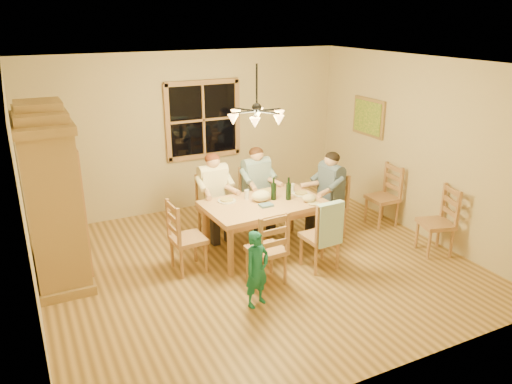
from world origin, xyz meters
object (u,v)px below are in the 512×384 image
chair_end_left (189,249)px  adult_plaid_man (257,178)px  adult_woman (213,185)px  dining_table (264,209)px  adult_slate_man (330,184)px  armoire (53,201)px  chair_near_right (319,247)px  chair_far_left (214,219)px  chair_spare_back (382,207)px  chair_end_right (328,217)px  chair_far_right (257,210)px  wine_bottle_a (274,189)px  child (257,269)px  wine_bottle_b (289,189)px  chandelier (257,115)px  chair_near_left (266,261)px  chair_spare_front (435,233)px

chair_end_left → adult_plaid_man: bearing=118.0°
chair_end_left → adult_woman: adult_woman is taller
chair_end_left → dining_table: bearing=90.0°
adult_woman → adult_slate_man: 1.76m
armoire → chair_near_right: size_ratio=2.32×
chair_far_left → chair_spare_back: bearing=161.4°
chair_end_left → chair_spare_back: (3.32, 0.08, 0.00)m
chair_end_left → chair_end_right: size_ratio=1.00×
chair_far_right → adult_woman: 0.91m
wine_bottle_a → child: size_ratio=0.35×
armoire → chair_end_right: (3.86, -0.46, -0.75)m
dining_table → chair_spare_back: bearing=0.7°
armoire → child: size_ratio=2.45×
wine_bottle_a → child: 1.60m
chair_far_left → adult_woman: bearing=180.0°
chair_spare_back → wine_bottle_b: bearing=94.3°
chandelier → chair_end_right: chandelier is taller
dining_table → chair_end_right: size_ratio=1.73×
chair_near_left → chair_end_right: 1.76m
chair_end_right → chair_spare_front: same height
chair_near_right → chair_spare_back: size_ratio=1.00×
chandelier → child: bearing=-116.1°
chair_near_right → chair_spare_back: same height
wine_bottle_b → chair_spare_back: (1.81, 0.09, -0.62)m
chair_near_left → chair_near_right: (0.83, 0.04, 0.00)m
wine_bottle_b → chair_spare_front: (1.81, -1.07, -0.62)m
dining_table → chair_spare_back: (2.17, 0.03, -0.35)m
chair_spare_back → chair_far_left: bearing=75.7°
dining_table → wine_bottle_a: 0.32m
dining_table → chair_end_right: (1.15, 0.06, -0.35)m
chandelier → wine_bottle_a: bearing=39.5°
child → dining_table: bearing=41.4°
chair_spare_front → chair_far_right: bearing=60.5°
wine_bottle_a → chair_spare_back: bearing=-0.1°
adult_plaid_man → wine_bottle_b: (0.08, -0.87, 0.08)m
chair_far_right → wine_bottle_a: (-0.11, -0.77, 0.62)m
chair_far_left → chair_spare_front: (2.62, -1.89, 0.00)m
chandelier → armoire: chandelier is taller
adult_slate_man → wine_bottle_a: size_ratio=2.65×
chandelier → child: size_ratio=0.82×
chair_end_left → chandelier: bearing=68.8°
wine_bottle_b → chair_spare_front: 2.19m
wine_bottle_b → chair_spare_front: size_ratio=0.33×
adult_slate_man → adult_woman: bearing=63.4°
adult_slate_man → chair_spare_front: 1.65m
chair_end_left → chair_spare_back: size_ratio=1.00×
chair_near_left → wine_bottle_a: 1.18m
chair_far_left → adult_plaid_man: adult_plaid_man is taller
dining_table → wine_bottle_b: size_ratio=5.19×
adult_slate_man → chair_spare_back: adult_slate_man is taller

